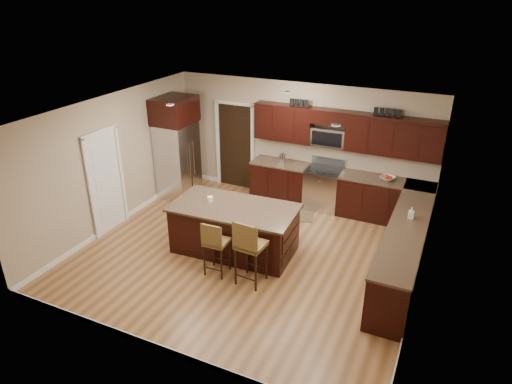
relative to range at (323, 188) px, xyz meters
The scene contains 22 objects.
floor 2.59m from the range, 105.51° to the right, with size 6.00×6.00×0.00m, color #9A693D.
ceiling 3.38m from the range, 105.51° to the right, with size 6.00×6.00×0.00m, color silver.
wall_back 1.15m from the range, 156.28° to the left, with size 6.00×6.00×0.00m, color tan.
wall_left 4.51m from the range, 146.33° to the right, with size 5.50×5.50×0.00m, color tan.
wall_right 3.49m from the range, 46.57° to the right, with size 5.50×5.50×0.00m, color tan.
base_cabinets 1.58m from the range, 39.46° to the right, with size 4.02×3.96×0.92m.
upper_cabinets 1.42m from the range, 20.23° to the left, with size 4.00×0.33×0.80m.
range is the anchor object (origin of this frame).
microwave 1.16m from the range, 90.00° to the left, with size 0.76×0.31×0.40m, color silver.
doorway 2.41m from the range, behind, with size 0.85×0.03×2.06m, color black.
pantry_door 4.61m from the range, 143.07° to the right, with size 0.03×0.80×2.04m, color white.
letter_decor 1.84m from the range, 31.31° to the left, with size 2.20×0.03×0.15m, color black, non-canonical shape.
island 2.62m from the range, 111.59° to the right, with size 2.35×1.30×0.92m.
stool_mid 3.40m from the range, 105.35° to the right, with size 0.40×0.40×1.02m.
stool_right 3.31m from the range, 94.40° to the right, with size 0.48×0.48×1.20m.
refrigerator 3.47m from the range, 166.99° to the right, with size 0.79×0.94×2.35m.
floor_mat 0.90m from the range, 125.70° to the right, with size 0.87×0.58×0.01m, color brown.
fruit_bowl 1.43m from the range, ahead, with size 0.29×0.29×0.07m, color silver.
soap_bottle 2.61m from the range, 37.60° to the right, with size 0.09×0.10×0.21m, color #B2B2B2.
canister_tall 1.13m from the range, behind, with size 0.12×0.12×0.22m, color silver.
canister_short 1.16m from the range, behind, with size 0.11×0.11×0.18m, color silver.
island_jar 2.88m from the range, 121.00° to the right, with size 0.10×0.10×0.10m, color white.
Camera 1 is at (3.20, -6.55, 4.64)m, focal length 32.00 mm.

